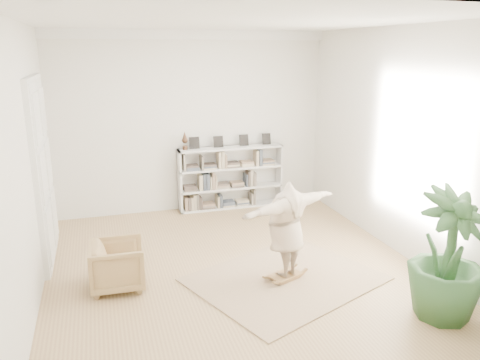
# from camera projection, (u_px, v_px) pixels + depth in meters

# --- Properties ---
(floor) EXTENTS (6.00, 6.00, 0.00)m
(floor) POSITION_uv_depth(u_px,v_px,m) (235.00, 268.00, 7.17)
(floor) COLOR #94724C
(floor) RESTS_ON ground
(room_shell) EXTENTS (6.00, 6.00, 6.00)m
(room_shell) POSITION_uv_depth(u_px,v_px,m) (191.00, 35.00, 8.94)
(room_shell) COLOR silver
(room_shell) RESTS_ON floor
(doors) EXTENTS (0.09, 1.78, 2.92)m
(doors) POSITION_uv_depth(u_px,v_px,m) (43.00, 172.00, 7.23)
(doors) COLOR white
(doors) RESTS_ON floor
(bookshelf) EXTENTS (2.20, 0.35, 1.64)m
(bookshelf) POSITION_uv_depth(u_px,v_px,m) (230.00, 178.00, 9.80)
(bookshelf) COLOR silver
(bookshelf) RESTS_ON floor
(armchair) EXTENTS (0.76, 0.74, 0.67)m
(armchair) POSITION_uv_depth(u_px,v_px,m) (118.00, 265.00, 6.51)
(armchair) COLOR tan
(armchair) RESTS_ON floor
(rug) EXTENTS (3.07, 2.80, 0.02)m
(rug) POSITION_uv_depth(u_px,v_px,m) (285.00, 279.00, 6.80)
(rug) COLOR tan
(rug) RESTS_ON floor
(rocker_board) EXTENTS (0.54, 0.44, 0.10)m
(rocker_board) POSITION_uv_depth(u_px,v_px,m) (285.00, 275.00, 6.79)
(rocker_board) COLOR brown
(rocker_board) RESTS_ON rug
(person) EXTENTS (1.77, 1.08, 1.40)m
(person) POSITION_uv_depth(u_px,v_px,m) (287.00, 227.00, 6.59)
(person) COLOR #CBB398
(person) RESTS_ON rocker_board
(houseplant) EXTENTS (1.05, 1.05, 1.64)m
(houseplant) POSITION_uv_depth(u_px,v_px,m) (448.00, 256.00, 5.67)
(houseplant) COLOR #2B5329
(houseplant) RESTS_ON floor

